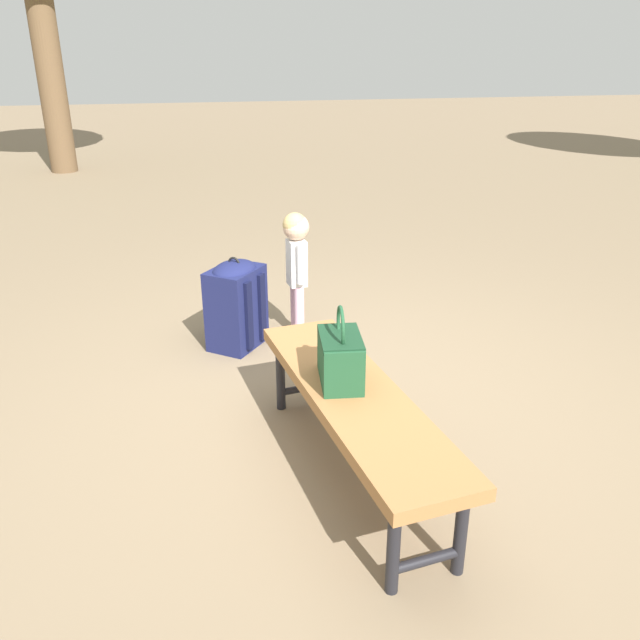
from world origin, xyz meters
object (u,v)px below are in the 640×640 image
(park_bench, at_px, (355,402))
(child_standing, at_px, (296,255))
(handbag, at_px, (340,356))
(backpack_large, at_px, (236,302))

(park_bench, distance_m, child_standing, 1.65)
(handbag, height_order, backpack_large, handbag)
(child_standing, bearing_deg, park_bench, 179.18)
(park_bench, xyz_separation_m, child_standing, (1.64, -0.02, 0.18))
(park_bench, xyz_separation_m, handbag, (0.11, 0.04, 0.18))
(park_bench, height_order, backpack_large, backpack_large)
(handbag, distance_m, backpack_large, 1.51)
(child_standing, height_order, backpack_large, child_standing)
(handbag, relative_size, child_standing, 0.43)
(park_bench, relative_size, handbag, 4.46)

